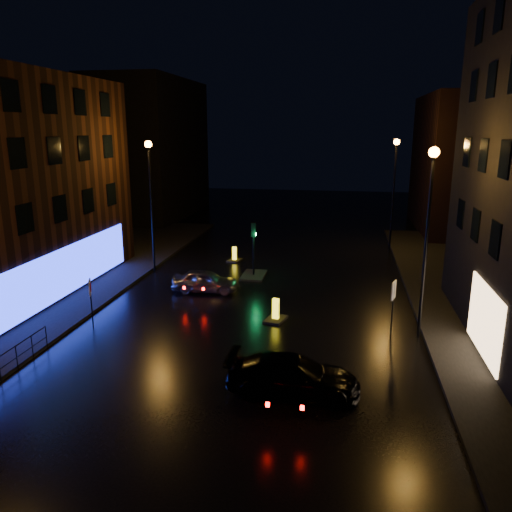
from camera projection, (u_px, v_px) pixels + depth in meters
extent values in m
plane|color=black|center=(217.00, 387.00, 18.08)|extent=(120.00, 120.00, 0.00)
cube|color=black|center=(11.00, 294.00, 28.05)|extent=(12.00, 44.00, 0.15)
cube|color=black|center=(151.00, 149.00, 52.42)|extent=(8.00, 16.00, 14.00)
cube|color=black|center=(467.00, 164.00, 44.59)|extent=(8.00, 14.00, 12.00)
cylinder|color=black|center=(152.00, 211.00, 31.75)|extent=(0.14, 0.14, 8.00)
cylinder|color=black|center=(148.00, 147.00, 30.76)|extent=(0.20, 0.20, 0.25)
sphere|color=orange|center=(148.00, 144.00, 30.72)|extent=(0.44, 0.44, 0.44)
cylinder|color=black|center=(426.00, 250.00, 21.50)|extent=(0.14, 0.14, 8.00)
cylinder|color=black|center=(434.00, 156.00, 20.50)|extent=(0.20, 0.20, 0.25)
sphere|color=orange|center=(434.00, 152.00, 20.47)|extent=(0.44, 0.44, 0.44)
cylinder|color=black|center=(393.00, 200.00, 36.76)|extent=(0.14, 0.14, 8.00)
cylinder|color=black|center=(397.00, 144.00, 35.76)|extent=(0.20, 0.20, 0.25)
sphere|color=orange|center=(397.00, 142.00, 35.73)|extent=(0.44, 0.44, 0.44)
cube|color=black|center=(254.00, 275.00, 31.62)|extent=(1.40, 2.40, 0.12)
cylinder|color=black|center=(254.00, 255.00, 31.29)|extent=(0.12, 0.12, 2.80)
cube|color=black|center=(254.00, 230.00, 30.89)|extent=(0.28, 0.22, 0.90)
cylinder|color=#0CFF59|center=(256.00, 234.00, 30.94)|extent=(0.05, 0.18, 0.18)
cylinder|color=black|center=(0.00, 369.00, 18.35)|extent=(0.04, 6.00, 0.04)
cylinder|color=black|center=(0.00, 369.00, 18.35)|extent=(0.04, 0.04, 1.00)
cylinder|color=black|center=(46.00, 337.00, 21.21)|extent=(0.04, 0.04, 1.00)
imported|color=#9EA0A5|center=(205.00, 281.00, 28.51)|extent=(3.86, 1.80, 1.28)
imported|color=black|center=(293.00, 376.00, 17.50)|extent=(4.71, 1.94, 1.36)
cube|color=black|center=(276.00, 319.00, 24.35)|extent=(1.14, 1.45, 0.11)
cube|color=yellow|center=(276.00, 309.00, 24.22)|extent=(0.34, 0.26, 1.06)
cube|color=black|center=(276.00, 309.00, 24.22)|extent=(0.31, 0.10, 0.64)
cube|color=black|center=(235.00, 260.00, 35.25)|extent=(1.00, 1.31, 0.10)
cube|color=yellow|center=(234.00, 254.00, 35.13)|extent=(0.30, 0.23, 0.97)
cube|color=black|center=(234.00, 254.00, 35.13)|extent=(0.29, 0.08, 0.58)
cylinder|color=black|center=(91.00, 304.00, 23.43)|extent=(0.06, 0.06, 2.22)
cube|color=silver|center=(90.00, 287.00, 23.23)|extent=(0.26, 0.53, 0.76)
cylinder|color=#B20C0C|center=(91.00, 287.00, 23.23)|extent=(0.19, 0.42, 0.44)
cylinder|color=black|center=(392.00, 309.00, 22.39)|extent=(0.07, 0.07, 2.45)
cube|color=silver|center=(394.00, 290.00, 22.17)|extent=(0.25, 0.60, 0.83)
cylinder|color=#B20C0C|center=(393.00, 290.00, 22.19)|extent=(0.18, 0.47, 0.49)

